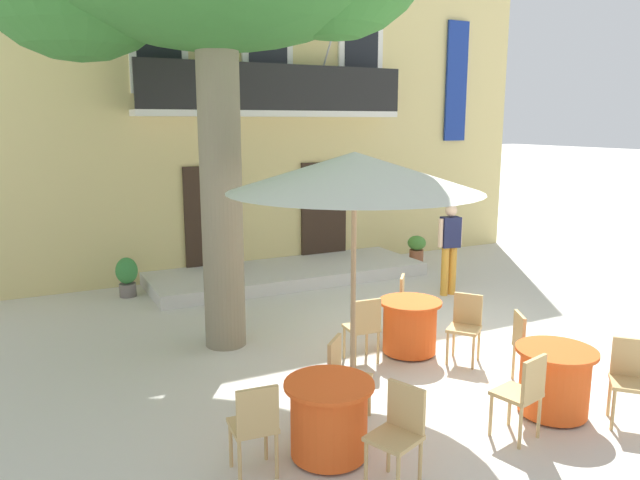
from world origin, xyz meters
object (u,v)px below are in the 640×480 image
cafe_chair_middle_2 (344,374)px  cafe_chair_front_0 (409,301)px  cafe_chair_front_1 (364,325)px  pedestrian_near_entrance (450,244)px  cafe_chair_middle_1 (399,429)px  cafe_table_near_tree (554,381)px  cafe_chair_near_tree_0 (527,344)px  cafe_chair_near_tree_2 (631,376)px  cafe_chair_middle_0 (255,423)px  cafe_table_middle (329,419)px  cafe_table_front (410,326)px  ground_planter_right (417,248)px  cafe_chair_front_2 (466,323)px  ground_planter_left (127,275)px  cafe_umbrella (355,173)px  cafe_chair_near_tree_1 (523,391)px

cafe_chair_middle_2 → cafe_chair_front_0: (2.16, 1.89, 0.00)m
cafe_chair_front_1 → pedestrian_near_entrance: pedestrian_near_entrance is taller
cafe_chair_middle_1 → cafe_chair_middle_2: same height
cafe_table_near_tree → cafe_chair_near_tree_0: (0.29, 0.70, 0.14)m
cafe_chair_near_tree_2 → cafe_chair_middle_0: size_ratio=1.00×
cafe_table_middle → pedestrian_near_entrance: bearing=40.7°
cafe_chair_middle_0 → cafe_chair_middle_2: bearing=25.5°
cafe_table_near_tree → cafe_chair_near_tree_0: 0.77m
cafe_chair_middle_2 → cafe_chair_front_0: size_ratio=1.00×
cafe_table_middle → cafe_chair_front_1: 2.34m
cafe_chair_near_tree_0 → cafe_chair_middle_2: size_ratio=1.00×
cafe_table_front → pedestrian_near_entrance: 3.17m
cafe_chair_front_0 → cafe_chair_front_1: (-1.17, -0.65, 0.00)m
cafe_table_near_tree → pedestrian_near_entrance: 4.73m
cafe_table_near_tree → cafe_chair_middle_0: bearing=174.1°
cafe_chair_middle_1 → ground_planter_right: bearing=53.2°
cafe_table_near_tree → cafe_table_middle: bearing=172.2°
cafe_chair_front_2 → ground_planter_left: cafe_chair_front_2 is taller
pedestrian_near_entrance → cafe_table_front: bearing=-138.3°
ground_planter_left → ground_planter_right: size_ratio=1.11×
cafe_table_middle → cafe_umbrella: bearing=51.5°
cafe_table_middle → cafe_umbrella: cafe_umbrella is taller
cafe_chair_middle_2 → cafe_table_front: size_ratio=1.05×
cafe_table_near_tree → pedestrian_near_entrance: bearing=65.4°
cafe_chair_middle_2 → cafe_table_near_tree: bearing=-23.9°
cafe_table_near_tree → cafe_chair_near_tree_0: bearing=67.4°
cafe_table_middle → cafe_chair_near_tree_2: bearing=-14.9°
cafe_chair_near_tree_1 → pedestrian_near_entrance: bearing=59.4°
ground_planter_right → pedestrian_near_entrance: 2.51m
cafe_table_middle → cafe_chair_middle_0: bearing=-179.3°
pedestrian_near_entrance → cafe_chair_near_tree_2: bearing=-106.2°
cafe_chair_near_tree_0 → ground_planter_left: bearing=121.0°
cafe_chair_front_1 → cafe_chair_front_2: bearing=-22.9°
cafe_table_middle → ground_planter_right: bearing=48.5°
ground_planter_left → cafe_chair_middle_0: bearing=-89.5°
cafe_chair_middle_2 → cafe_umbrella: bearing=52.7°
cafe_chair_middle_1 → pedestrian_near_entrance: size_ratio=0.54×
cafe_chair_near_tree_0 → cafe_umbrella: cafe_umbrella is taller
cafe_table_middle → cafe_table_front: same height
cafe_chair_near_tree_1 → cafe_chair_front_2: size_ratio=1.00×
cafe_chair_near_tree_2 → cafe_chair_front_2: 2.17m
cafe_chair_middle_2 → cafe_chair_front_1: same height
cafe_chair_near_tree_2 → cafe_chair_front_0: bearing=99.1°
cafe_table_front → cafe_chair_middle_2: bearing=-144.2°
pedestrian_near_entrance → cafe_chair_front_1: bearing=-145.8°
cafe_chair_middle_0 → cafe_umbrella: bearing=34.9°
cafe_chair_middle_0 → cafe_chair_middle_2: size_ratio=1.00×
cafe_chair_near_tree_0 → cafe_chair_near_tree_2: same height
cafe_table_near_tree → ground_planter_left: (-3.41, 6.85, 0.01)m
ground_planter_left → cafe_chair_front_1: bearing=-64.0°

